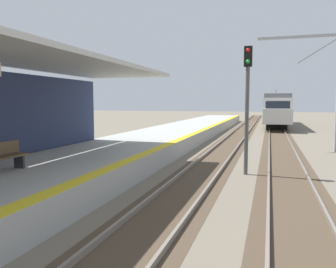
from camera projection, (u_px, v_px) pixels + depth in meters
station_platform at (105, 158)px, 14.93m from camera, size 5.00×80.00×0.91m
track_pair_nearest_platform at (216, 158)px, 17.49m from camera, size 2.34×120.00×0.16m
track_pair_middle at (284, 161)px, 16.49m from camera, size 2.34×120.00×0.16m
approaching_train at (276, 109)px, 41.29m from camera, size 2.93×19.60×4.76m
rail_signal_post at (247, 97)px, 13.36m from camera, size 0.32×0.34×5.20m
catenary_pylon_far_side at (335, 92)px, 19.59m from camera, size 5.00×0.40×7.50m
platform_bench at (2, 156)px, 9.85m from camera, size 0.45×1.60×0.88m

